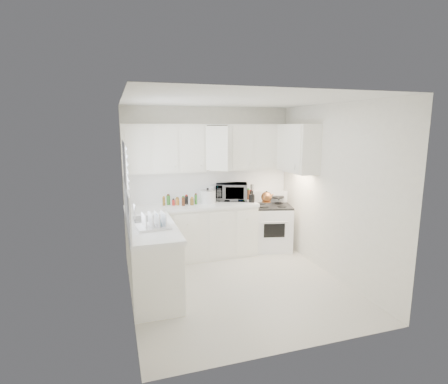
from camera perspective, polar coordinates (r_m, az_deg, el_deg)
name	(u,v)px	position (r m, az deg, el deg)	size (l,w,h in m)	color
floor	(239,285)	(5.28, 2.37, -14.82)	(3.20, 3.20, 0.00)	silver
ceiling	(240,100)	(4.78, 2.62, 14.59)	(3.20, 3.20, 0.00)	white
wall_back	(209,181)	(6.37, -2.45, 1.86)	(3.00, 3.00, 0.00)	white
wall_front	(297,229)	(3.45, 11.67, -5.87)	(3.00, 3.00, 0.00)	white
wall_left	(127,204)	(4.59, -15.42, -1.96)	(3.20, 3.20, 0.00)	white
wall_right	(333,191)	(5.56, 17.18, 0.10)	(3.20, 3.20, 0.00)	white
window_blinds	(126,181)	(4.89, -15.50, 1.78)	(0.06, 0.96, 1.06)	white
lower_cabinets_back	(192,232)	(6.19, -5.16, -6.53)	(2.22, 0.60, 0.90)	white
lower_cabinets_left	(152,260)	(5.04, -11.57, -10.76)	(0.60, 1.60, 0.90)	white
countertop_back	(192,206)	(6.05, -5.22, -2.25)	(2.24, 0.64, 0.05)	white
countertop_left	(151,227)	(4.89, -11.66, -5.55)	(0.64, 1.62, 0.05)	white
backsplash_back	(209,185)	(6.37, -2.42, 1.18)	(2.98, 0.02, 0.55)	white
backsplash_left	(127,207)	(4.80, -15.36, -2.33)	(0.02, 1.60, 0.55)	white
upper_cabinets_back	(211,171)	(6.19, -2.06, 3.47)	(3.00, 0.33, 0.80)	white
upper_cabinets_right	(297,172)	(6.13, 11.66, 3.19)	(0.33, 0.90, 0.80)	white
sink	(148,211)	(5.19, -12.13, -2.97)	(0.42, 0.38, 0.30)	gray
stove	(271,221)	(6.59, 7.64, -4.72)	(0.70, 0.57, 1.07)	white
tea_kettle	(266,196)	(6.26, 6.88, -0.70)	(0.24, 0.20, 0.22)	#955328
frying_pan	(277,196)	(6.71, 8.54, -0.71)	(0.27, 0.46, 0.04)	black
microwave	(231,190)	(6.35, 1.21, 0.34)	(0.55, 0.31, 0.37)	gray
rice_cooker	(208,196)	(6.11, -2.64, -0.58)	(0.27, 0.27, 0.27)	white
paper_towel	(213,193)	(6.32, -1.83, -0.19)	(0.12, 0.12, 0.27)	white
utensil_crock	(252,193)	(6.19, 4.51, -0.15)	(0.11, 0.11, 0.33)	black
dish_rack	(153,220)	(4.70, -11.40, -4.41)	(0.43, 0.32, 0.23)	white
spice_left_0	(164,201)	(6.08, -9.73, -1.43)	(0.06, 0.06, 0.13)	brown
spice_left_1	(169,202)	(6.01, -8.90, -1.56)	(0.06, 0.06, 0.13)	#367E2A
spice_left_2	(172,200)	(6.10, -8.34, -1.35)	(0.06, 0.06, 0.13)	red
spice_left_3	(178,201)	(6.03, -7.49, -1.48)	(0.06, 0.06, 0.13)	#C57E2E
spice_left_4	(181,200)	(6.13, -6.95, -1.27)	(0.06, 0.06, 0.13)	#552C18
spice_left_5	(186,201)	(6.06, -6.10, -1.39)	(0.06, 0.06, 0.13)	black
spice_left_6	(190,199)	(6.16, -5.58, -1.18)	(0.06, 0.06, 0.13)	brown
spice_left_7	(195,200)	(6.09, -4.71, -1.31)	(0.06, 0.06, 0.13)	#367E2A
sauce_right_0	(242,194)	(6.46, 2.87, -0.32)	(0.06, 0.06, 0.19)	red
sauce_right_1	(246,194)	(6.42, 3.52, -0.39)	(0.06, 0.06, 0.19)	#C57E2E
sauce_right_2	(247,194)	(6.50, 3.78, -0.27)	(0.06, 0.06, 0.19)	#552C18
sauce_right_3	(251,194)	(6.46, 4.43, -0.33)	(0.06, 0.06, 0.19)	black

